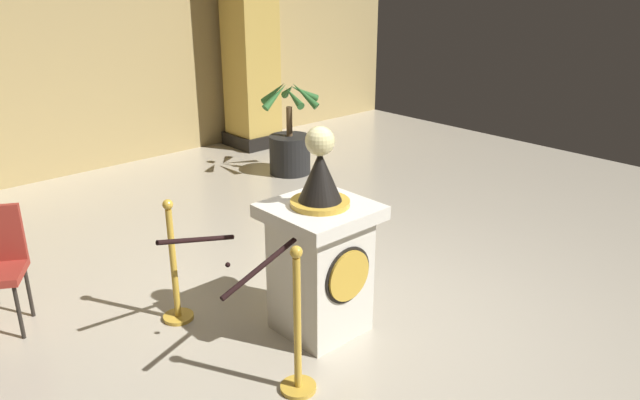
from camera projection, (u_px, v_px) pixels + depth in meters
ground_plane at (327, 321)px, 4.79m from camera, size 11.96×11.96×0.00m
back_wall at (53, 35)px, 7.64m from camera, size 11.96×0.16×3.66m
pedestal_clock at (320, 255)px, 4.47m from camera, size 0.72×0.72×1.60m
stanchion_near at (175, 279)px, 4.69m from camera, size 0.24×0.24×1.02m
stanchion_far at (298, 342)px, 3.88m from camera, size 0.24×0.24×1.05m
velvet_rope at (227, 253)px, 4.13m from camera, size 0.74×0.76×0.22m
column_right at (250, 31)px, 8.99m from camera, size 0.77×0.77×3.51m
potted_palm_right at (290, 146)px, 8.15m from camera, size 0.87×0.83×1.27m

